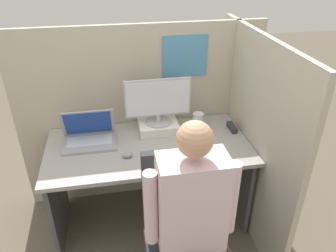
{
  "coord_description": "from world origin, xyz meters",
  "views": [
    {
      "loc": [
        -0.23,
        -1.62,
        2.01
      ],
      "look_at": [
        0.11,
        0.18,
        0.97
      ],
      "focal_mm": 35.0,
      "sensor_mm": 36.0,
      "label": 1
    }
  ],
  "objects_px": {
    "carrot_toy": "(190,160)",
    "person": "(194,228)",
    "office_chair": "(185,235)",
    "laptop": "(89,137)",
    "stapler": "(232,127)",
    "coffee_mug": "(198,119)",
    "monitor": "(158,101)",
    "paper_box": "(158,126)"
  },
  "relations": [
    {
      "from": "carrot_toy",
      "to": "person",
      "type": "xyz_separation_m",
      "value": [
        -0.13,
        -0.61,
        0.03
      ]
    },
    {
      "from": "office_chair",
      "to": "person",
      "type": "xyz_separation_m",
      "value": [
        0.0,
        -0.16,
        0.23
      ]
    },
    {
      "from": "laptop",
      "to": "carrot_toy",
      "type": "relative_size",
      "value": 2.69
    },
    {
      "from": "carrot_toy",
      "to": "office_chair",
      "type": "bearing_deg",
      "value": -106.54
    },
    {
      "from": "stapler",
      "to": "carrot_toy",
      "type": "relative_size",
      "value": 0.98
    },
    {
      "from": "carrot_toy",
      "to": "coffee_mug",
      "type": "distance_m",
      "value": 0.54
    },
    {
      "from": "monitor",
      "to": "office_chair",
      "type": "distance_m",
      "value": 1.01
    },
    {
      "from": "monitor",
      "to": "person",
      "type": "relative_size",
      "value": 0.37
    },
    {
      "from": "stapler",
      "to": "person",
      "type": "height_order",
      "value": "person"
    },
    {
      "from": "coffee_mug",
      "to": "office_chair",
      "type": "bearing_deg",
      "value": -108.8
    },
    {
      "from": "paper_box",
      "to": "laptop",
      "type": "bearing_deg",
      "value": -170.15
    },
    {
      "from": "paper_box",
      "to": "coffee_mug",
      "type": "xyz_separation_m",
      "value": [
        0.33,
        0.04,
        0.01
      ]
    },
    {
      "from": "paper_box",
      "to": "office_chair",
      "type": "height_order",
      "value": "office_chair"
    },
    {
      "from": "person",
      "to": "coffee_mug",
      "type": "relative_size",
      "value": 14.38
    },
    {
      "from": "carrot_toy",
      "to": "office_chair",
      "type": "xyz_separation_m",
      "value": [
        -0.13,
        -0.44,
        -0.21
      ]
    },
    {
      "from": "office_chair",
      "to": "monitor",
      "type": "bearing_deg",
      "value": 90.47
    },
    {
      "from": "monitor",
      "to": "person",
      "type": "height_order",
      "value": "person"
    },
    {
      "from": "laptop",
      "to": "office_chair",
      "type": "height_order",
      "value": "office_chair"
    },
    {
      "from": "paper_box",
      "to": "person",
      "type": "distance_m",
      "value": 1.07
    },
    {
      "from": "paper_box",
      "to": "monitor",
      "type": "distance_m",
      "value": 0.22
    },
    {
      "from": "paper_box",
      "to": "stapler",
      "type": "bearing_deg",
      "value": -10.09
    },
    {
      "from": "stapler",
      "to": "carrot_toy",
      "type": "xyz_separation_m",
      "value": [
        -0.43,
        -0.37,
        0.0
      ]
    },
    {
      "from": "monitor",
      "to": "office_chair",
      "type": "height_order",
      "value": "monitor"
    },
    {
      "from": "monitor",
      "to": "coffee_mug",
      "type": "distance_m",
      "value": 0.39
    },
    {
      "from": "laptop",
      "to": "stapler",
      "type": "bearing_deg",
      "value": -0.52
    },
    {
      "from": "coffee_mug",
      "to": "person",
      "type": "bearing_deg",
      "value": -106.14
    },
    {
      "from": "carrot_toy",
      "to": "office_chair",
      "type": "distance_m",
      "value": 0.51
    },
    {
      "from": "monitor",
      "to": "coffee_mug",
      "type": "height_order",
      "value": "monitor"
    },
    {
      "from": "carrot_toy",
      "to": "coffee_mug",
      "type": "relative_size",
      "value": 1.51
    },
    {
      "from": "carrot_toy",
      "to": "person",
      "type": "distance_m",
      "value": 0.62
    },
    {
      "from": "monitor",
      "to": "stapler",
      "type": "xyz_separation_m",
      "value": [
        0.57,
        -0.1,
        -0.23
      ]
    },
    {
      "from": "laptop",
      "to": "monitor",
      "type": "bearing_deg",
      "value": 10.13
    },
    {
      "from": "stapler",
      "to": "coffee_mug",
      "type": "bearing_deg",
      "value": 149.12
    },
    {
      "from": "stapler",
      "to": "person",
      "type": "relative_size",
      "value": 0.1
    },
    {
      "from": "carrot_toy",
      "to": "office_chair",
      "type": "height_order",
      "value": "office_chair"
    },
    {
      "from": "monitor",
      "to": "coffee_mug",
      "type": "relative_size",
      "value": 5.36
    },
    {
      "from": "paper_box",
      "to": "carrot_toy",
      "type": "relative_size",
      "value": 2.14
    },
    {
      "from": "stapler",
      "to": "person",
      "type": "bearing_deg",
      "value": -119.87
    },
    {
      "from": "monitor",
      "to": "carrot_toy",
      "type": "xyz_separation_m",
      "value": [
        0.14,
        -0.47,
        -0.23
      ]
    },
    {
      "from": "paper_box",
      "to": "office_chair",
      "type": "distance_m",
      "value": 0.93
    },
    {
      "from": "stapler",
      "to": "coffee_mug",
      "type": "distance_m",
      "value": 0.28
    },
    {
      "from": "monitor",
      "to": "laptop",
      "type": "xyz_separation_m",
      "value": [
        -0.52,
        -0.09,
        -0.2
      ]
    }
  ]
}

